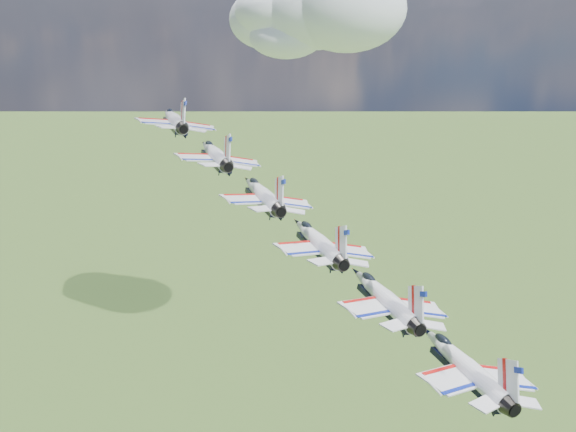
# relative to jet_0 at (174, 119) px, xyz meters

# --- Properties ---
(cloud_far) EXTENTS (65.12, 51.17, 25.58)m
(cloud_far) POSITION_rel_jet_0_xyz_m (12.28, 178.62, 5.32)
(cloud_far) COLOR white
(jet_0) EXTENTS (16.07, 18.31, 6.20)m
(jet_0) POSITION_rel_jet_0_xyz_m (0.00, 0.00, 0.00)
(jet_0) COLOR white
(jet_1) EXTENTS (16.07, 18.31, 6.20)m
(jet_1) POSITION_rel_jet_0_xyz_m (6.95, -7.15, -3.08)
(jet_1) COLOR white
(jet_2) EXTENTS (16.07, 18.31, 6.20)m
(jet_2) POSITION_rel_jet_0_xyz_m (13.91, -14.31, -6.15)
(jet_2) COLOR white
(jet_3) EXTENTS (16.07, 18.31, 6.20)m
(jet_3) POSITION_rel_jet_0_xyz_m (20.86, -21.46, -9.23)
(jet_3) COLOR white
(jet_4) EXTENTS (16.07, 18.31, 6.20)m
(jet_4) POSITION_rel_jet_0_xyz_m (27.82, -28.62, -12.30)
(jet_4) COLOR white
(jet_5) EXTENTS (16.07, 18.31, 6.20)m
(jet_5) POSITION_rel_jet_0_xyz_m (34.77, -35.77, -15.38)
(jet_5) COLOR white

